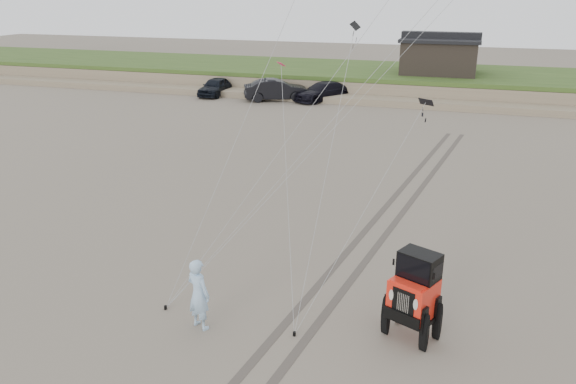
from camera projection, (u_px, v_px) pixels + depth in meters
name	position (u px, v px, depth m)	size (l,w,h in m)	color
ground	(270.00, 319.00, 15.31)	(160.00, 160.00, 0.00)	#6B6054
dune_ridge	(414.00, 82.00, 48.59)	(160.00, 14.25, 1.73)	#7A6B54
cabin	(440.00, 55.00, 46.74)	(6.40, 5.40, 3.35)	black
truck_a	(215.00, 87.00, 46.72)	(1.74, 4.32, 1.47)	black
truck_b	(276.00, 90.00, 44.64)	(1.78, 5.12, 1.69)	black
truck_c	(323.00, 92.00, 44.57)	(2.04, 5.03, 1.46)	black
jeep	(413.00, 305.00, 14.22)	(2.17, 5.04, 1.88)	#FA2816
man	(199.00, 294.00, 14.62)	(0.72, 0.48, 1.99)	#95C7E6
stake_main	(165.00, 308.00, 15.74)	(0.08, 0.08, 0.12)	black
stake_aux	(294.00, 334.00, 14.55)	(0.08, 0.08, 0.12)	black
tire_tracks	(386.00, 219.00, 21.90)	(5.22, 29.74, 0.01)	#4C443D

